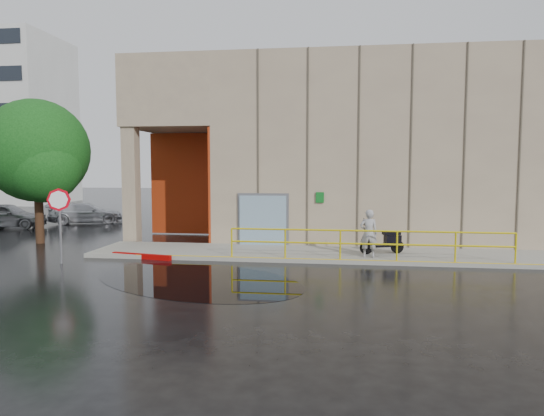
{
  "coord_description": "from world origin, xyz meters",
  "views": [
    {
      "loc": [
        3.13,
        -13.45,
        3.32
      ],
      "look_at": [
        0.96,
        3.0,
        1.91
      ],
      "focal_mm": 32.0,
      "sensor_mm": 36.0,
      "label": 1
    }
  ],
  "objects": [
    {
      "name": "building",
      "position": [
        5.1,
        10.98,
        4.21
      ],
      "size": [
        20.0,
        10.17,
        8.0
      ],
      "color": "gray",
      "rests_on": "ground"
    },
    {
      "name": "car_a",
      "position": [
        -14.59,
        10.49,
        0.7
      ],
      "size": [
        4.33,
        2.44,
        1.39
      ],
      "primitive_type": "imported",
      "rotation": [
        0.0,
        0.0,
        1.78
      ],
      "color": "#9C9DA2",
      "rests_on": "ground"
    },
    {
      "name": "sidewalk",
      "position": [
        4.0,
        4.5,
        0.07
      ],
      "size": [
        20.0,
        3.0,
        0.15
      ],
      "primitive_type": "cube",
      "color": "gray",
      "rests_on": "ground"
    },
    {
      "name": "car_c",
      "position": [
        -11.44,
        13.19,
        0.6
      ],
      "size": [
        4.49,
        3.27,
        1.21
      ],
      "primitive_type": "imported",
      "rotation": [
        0.0,
        0.0,
        2.0
      ],
      "color": "silver",
      "rests_on": "ground"
    },
    {
      "name": "red_curb",
      "position": [
        -3.83,
        3.1,
        0.09
      ],
      "size": [
        2.39,
        0.66,
        0.18
      ],
      "primitive_type": "cube",
      "rotation": [
        0.0,
        0.0,
        -0.2
      ],
      "color": "#970302",
      "rests_on": "ground"
    },
    {
      "name": "tree_near",
      "position": [
        -9.49,
        5.84,
        3.83
      ],
      "size": [
        4.4,
        4.4,
        6.21
      ],
      "rotation": [
        0.0,
        0.0,
        -0.13
      ],
      "color": "black",
      "rests_on": "ground"
    },
    {
      "name": "person",
      "position": [
        4.29,
        3.65,
        0.99
      ],
      "size": [
        0.62,
        0.42,
        1.69
      ],
      "primitive_type": "imported",
      "rotation": [
        0.0,
        0.0,
        3.12
      ],
      "color": "#99999E",
      "rests_on": "sidewalk"
    },
    {
      "name": "ground",
      "position": [
        0.0,
        0.0,
        0.0
      ],
      "size": [
        120.0,
        120.0,
        0.0
      ],
      "primitive_type": "plane",
      "color": "black",
      "rests_on": "ground"
    },
    {
      "name": "guardrail",
      "position": [
        4.25,
        3.15,
        0.68
      ],
      "size": [
        9.56,
        0.06,
        1.03
      ],
      "color": "#DBC70B",
      "rests_on": "sidewalk"
    },
    {
      "name": "puddle",
      "position": [
        -0.89,
        0.13,
        0.0
      ],
      "size": [
        7.95,
        6.62,
        0.01
      ],
      "primitive_type": "cube",
      "rotation": [
        0.0,
        0.0,
        -0.42
      ],
      "color": "black",
      "rests_on": "ground"
    },
    {
      "name": "stop_sign",
      "position": [
        -6.22,
        1.89,
        1.89
      ],
      "size": [
        0.6,
        0.56,
        2.59
      ],
      "rotation": [
        0.0,
        0.0,
        0.36
      ],
      "color": "slate",
      "rests_on": "ground"
    },
    {
      "name": "scooter",
      "position": [
        4.85,
        4.45,
        0.9
      ],
      "size": [
        1.72,
        1.03,
        1.3
      ],
      "rotation": [
        0.0,
        0.0,
        0.32
      ],
      "color": "black",
      "rests_on": "sidewalk"
    }
  ]
}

